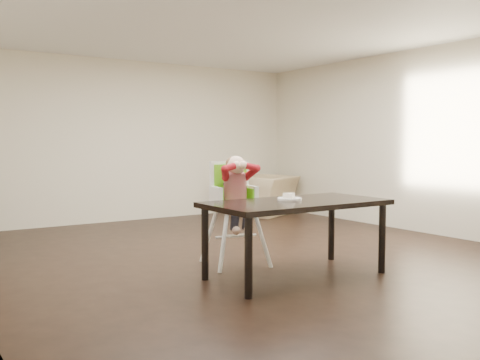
{
  "coord_description": "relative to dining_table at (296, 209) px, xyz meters",
  "views": [
    {
      "loc": [
        -3.54,
        -5.07,
        1.32
      ],
      "look_at": [
        -0.46,
        -0.4,
        0.93
      ],
      "focal_mm": 40.0,
      "sensor_mm": 36.0,
      "label": 1
    }
  ],
  "objects": [
    {
      "name": "high_chair",
      "position": [
        -0.22,
        0.79,
        0.16
      ],
      "size": [
        0.57,
        0.57,
        1.18
      ],
      "rotation": [
        0.0,
        0.0,
        -0.19
      ],
      "color": "white",
      "rests_on": "ground"
    },
    {
      "name": "plate",
      "position": [
        -0.02,
        0.09,
        0.1
      ],
      "size": [
        0.28,
        0.28,
        0.07
      ],
      "rotation": [
        0.0,
        0.0,
        0.18
      ],
      "color": "white",
      "rests_on": "dining_table"
    },
    {
      "name": "dining_table",
      "position": [
        0.0,
        0.0,
        0.0
      ],
      "size": [
        1.8,
        0.9,
        0.75
      ],
      "color": "black",
      "rests_on": "ground"
    },
    {
      "name": "ground",
      "position": [
        0.21,
        1.03,
        -0.67
      ],
      "size": [
        7.0,
        7.0,
        0.0
      ],
      "primitive_type": "plane",
      "color": "black",
      "rests_on": "ground"
    },
    {
      "name": "armchair",
      "position": [
        2.41,
        3.83,
        -0.19
      ],
      "size": [
        1.29,
        1.11,
        0.95
      ],
      "primitive_type": "imported",
      "rotation": [
        0.0,
        0.0,
        3.59
      ],
      "color": "tan",
      "rests_on": "ground"
    },
    {
      "name": "room_walls",
      "position": [
        0.21,
        1.03,
        1.18
      ],
      "size": [
        6.02,
        7.02,
        2.71
      ],
      "color": "beige",
      "rests_on": "ground"
    }
  ]
}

